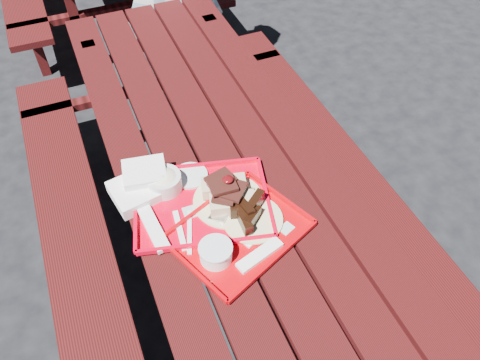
{
  "coord_description": "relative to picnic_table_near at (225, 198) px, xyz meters",
  "views": [
    {
      "loc": [
        -0.39,
        -1.07,
        1.95
      ],
      "look_at": [
        0.0,
        -0.15,
        0.82
      ],
      "focal_mm": 35.0,
      "sensor_mm": 36.0,
      "label": 1
    }
  ],
  "objects": [
    {
      "name": "picnic_table_near",
      "position": [
        0.0,
        0.0,
        0.0
      ],
      "size": [
        1.41,
        2.4,
        0.75
      ],
      "color": "#3C0B0C",
      "rests_on": "ground"
    },
    {
      "name": "far_tray",
      "position": [
        -0.07,
        -0.31,
        0.21
      ],
      "size": [
        0.48,
        0.43,
        0.07
      ],
      "color": "#BE030A",
      "rests_on": "picnic_table_near"
    },
    {
      "name": "white_cloth",
      "position": [
        -0.29,
        -0.01,
        0.23
      ],
      "size": [
        0.23,
        0.19,
        0.08
      ],
      "color": "white",
      "rests_on": "picnic_table_near"
    },
    {
      "name": "near_tray",
      "position": [
        -0.13,
        -0.13,
        0.22
      ],
      "size": [
        0.51,
        0.44,
        0.14
      ],
      "color": "red",
      "rests_on": "picnic_table_near"
    },
    {
      "name": "ground",
      "position": [
        0.0,
        0.0,
        -0.56
      ],
      "size": [
        60.0,
        60.0,
        0.0
      ],
      "primitive_type": "plane",
      "color": "black",
      "rests_on": "ground"
    }
  ]
}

